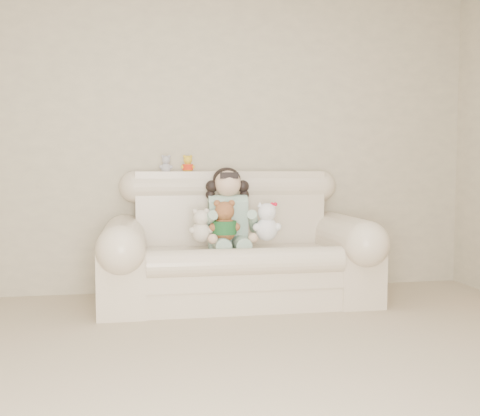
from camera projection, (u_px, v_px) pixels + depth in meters
name	position (u px, v px, depth m)	size (l,w,h in m)	color
floor	(291.00, 410.00, 2.46)	(5.00, 5.00, 0.00)	gray
wall_back	(215.00, 139.00, 4.82)	(4.50, 4.50, 0.00)	tan
sofa	(238.00, 237.00, 4.40)	(2.10, 0.95, 1.03)	beige
seated_child	(228.00, 207.00, 4.45)	(0.39, 0.48, 0.65)	#357653
brown_teddy	(224.00, 217.00, 4.26)	(0.24, 0.18, 0.37)	brown
white_cat	(267.00, 218.00, 4.32)	(0.22, 0.17, 0.35)	white
cream_teddy	(201.00, 222.00, 4.24)	(0.19, 0.14, 0.29)	beige
yellow_mini_bear	(188.00, 163.00, 4.64)	(0.11, 0.09, 0.18)	gold
grey_mini_plush	(166.00, 163.00, 4.60)	(0.11, 0.09, 0.18)	#A9A8AF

